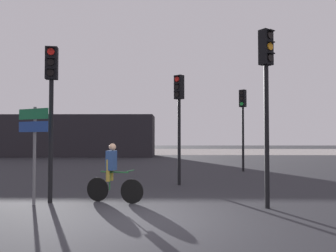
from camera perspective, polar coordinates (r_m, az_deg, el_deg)
ground_plane at (r=7.34m, az=-4.54°, el=-16.12°), size 120.00×120.00×0.00m
water_strip at (r=40.10m, az=-0.25°, el=-4.44°), size 80.00×16.00×0.01m
distant_building at (r=31.54m, az=-16.98°, el=-1.66°), size 15.76×4.00×3.75m
traffic_light_center at (r=12.36m, az=1.93°, el=3.13°), size 0.41×0.42×4.13m
traffic_light_far_right at (r=17.56m, az=12.89°, el=1.98°), size 0.41×0.42×4.26m
traffic_light_near_right at (r=8.79m, az=16.76°, el=7.02°), size 0.40×0.42×4.54m
traffic_light_near_left at (r=9.63m, az=-19.67°, el=5.31°), size 0.36×0.37×4.29m
direction_sign_post at (r=9.40m, az=-22.34°, el=-1.80°), size 0.99×0.54×2.60m
cyclist at (r=9.24m, az=-9.65°, el=-7.97°), size 1.64×0.64×1.62m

